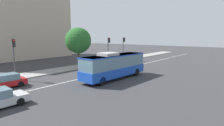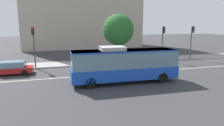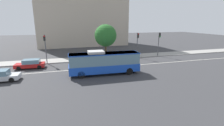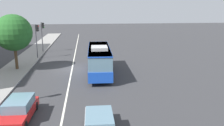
{
  "view_description": "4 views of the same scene",
  "coord_description": "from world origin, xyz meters",
  "px_view_note": "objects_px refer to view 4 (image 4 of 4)",
  "views": [
    {
      "loc": [
        -20.54,
        -17.81,
        5.49
      ],
      "look_at": [
        -3.27,
        -3.68,
        2.18
      ],
      "focal_mm": 29.38,
      "sensor_mm": 36.0,
      "label": 1
    },
    {
      "loc": [
        -8.84,
        -20.7,
        5.44
      ],
      "look_at": [
        -3.88,
        -4.18,
        2.11
      ],
      "focal_mm": 32.11,
      "sensor_mm": 36.0,
      "label": 2
    },
    {
      "loc": [
        -7.76,
        -25.35,
        7.38
      ],
      "look_at": [
        -1.52,
        -4.19,
        1.79
      ],
      "focal_mm": 26.13,
      "sensor_mm": 36.0,
      "label": 3
    },
    {
      "loc": [
        -28.73,
        -1.78,
        7.77
      ],
      "look_at": [
        -3.99,
        -4.71,
        1.62
      ],
      "focal_mm": 36.61,
      "sensor_mm": 36.0,
      "label": 4
    }
  ],
  "objects_px": {
    "traffic_light_near_corner": "(37,35)",
    "street_tree_kerbside_left": "(14,33)",
    "traffic_light_far_corner": "(43,32)",
    "transit_bus": "(99,59)",
    "sedan_red": "(19,110)",
    "sedan_silver": "(99,124)"
  },
  "relations": [
    {
      "from": "traffic_light_near_corner",
      "to": "street_tree_kerbside_left",
      "type": "height_order",
      "value": "street_tree_kerbside_left"
    },
    {
      "from": "traffic_light_far_corner",
      "to": "street_tree_kerbside_left",
      "type": "xyz_separation_m",
      "value": [
        -11.52,
        1.39,
        1.13
      ]
    },
    {
      "from": "transit_bus",
      "to": "sedan_red",
      "type": "bearing_deg",
      "value": 151.59
    },
    {
      "from": "traffic_light_near_corner",
      "to": "traffic_light_far_corner",
      "type": "bearing_deg",
      "value": 91.9
    },
    {
      "from": "transit_bus",
      "to": "traffic_light_far_corner",
      "type": "bearing_deg",
      "value": 33.85
    },
    {
      "from": "transit_bus",
      "to": "traffic_light_near_corner",
      "type": "distance_m",
      "value": 12.91
    },
    {
      "from": "transit_bus",
      "to": "sedan_red",
      "type": "distance_m",
      "value": 12.6
    },
    {
      "from": "transit_bus",
      "to": "traffic_light_near_corner",
      "type": "xyz_separation_m",
      "value": [
        9.26,
        8.82,
        1.75
      ]
    },
    {
      "from": "street_tree_kerbside_left",
      "to": "sedan_red",
      "type": "bearing_deg",
      "value": -164.13
    },
    {
      "from": "traffic_light_far_corner",
      "to": "traffic_light_near_corner",
      "type": "bearing_deg",
      "value": -91.05
    },
    {
      "from": "sedan_red",
      "to": "sedan_silver",
      "type": "bearing_deg",
      "value": 65.88
    },
    {
      "from": "sedan_silver",
      "to": "traffic_light_near_corner",
      "type": "height_order",
      "value": "traffic_light_near_corner"
    },
    {
      "from": "sedan_silver",
      "to": "street_tree_kerbside_left",
      "type": "distance_m",
      "value": 19.25
    },
    {
      "from": "transit_bus",
      "to": "sedan_silver",
      "type": "bearing_deg",
      "value": 178.43
    },
    {
      "from": "sedan_red",
      "to": "traffic_light_far_corner",
      "type": "height_order",
      "value": "traffic_light_far_corner"
    },
    {
      "from": "sedan_red",
      "to": "traffic_light_far_corner",
      "type": "distance_m",
      "value": 25.43
    },
    {
      "from": "sedan_silver",
      "to": "traffic_light_near_corner",
      "type": "xyz_separation_m",
      "value": [
        22.78,
        7.95,
        2.84
      ]
    },
    {
      "from": "transit_bus",
      "to": "sedan_silver",
      "type": "xyz_separation_m",
      "value": [
        -13.52,
        0.87,
        -1.09
      ]
    },
    {
      "from": "sedan_red",
      "to": "transit_bus",
      "type": "bearing_deg",
      "value": 151.52
    },
    {
      "from": "traffic_light_far_corner",
      "to": "street_tree_kerbside_left",
      "type": "distance_m",
      "value": 11.65
    },
    {
      "from": "sedan_red",
      "to": "street_tree_kerbside_left",
      "type": "height_order",
      "value": "street_tree_kerbside_left"
    },
    {
      "from": "transit_bus",
      "to": "sedan_silver",
      "type": "distance_m",
      "value": 13.59
    }
  ]
}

